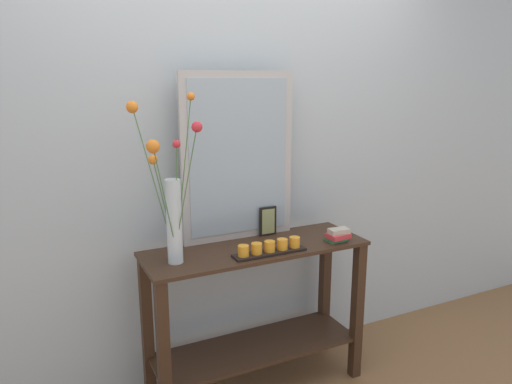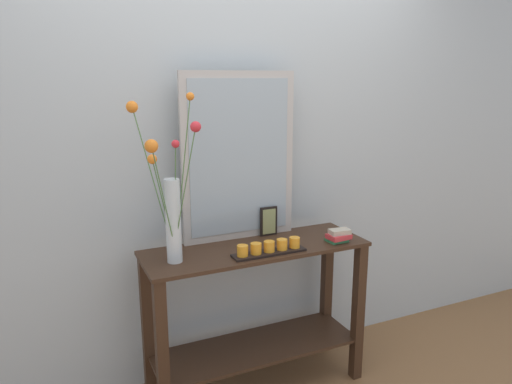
% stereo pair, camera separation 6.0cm
% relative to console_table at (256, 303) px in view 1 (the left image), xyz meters
% --- Properties ---
extents(wall_back, '(6.40, 0.08, 2.70)m').
position_rel_console_table_xyz_m(wall_back, '(0.00, 0.32, 0.83)').
color(wall_back, '#B2BCC1').
rests_on(wall_back, ground).
extents(console_table, '(1.21, 0.41, 0.84)m').
position_rel_console_table_xyz_m(console_table, '(0.00, 0.00, 0.00)').
color(console_table, '#382316').
rests_on(console_table, ground).
extents(mirror_leaning, '(0.65, 0.03, 0.92)m').
position_rel_console_table_xyz_m(mirror_leaning, '(-0.02, 0.17, 0.79)').
color(mirror_leaning, '#B7B2AD').
rests_on(mirror_leaning, console_table).
extents(tall_vase_left, '(0.30, 0.28, 0.81)m').
position_rel_console_table_xyz_m(tall_vase_left, '(-0.46, -0.03, 0.64)').
color(tall_vase_left, silver).
rests_on(tall_vase_left, console_table).
extents(candle_tray, '(0.39, 0.09, 0.07)m').
position_rel_console_table_xyz_m(candle_tray, '(0.02, -0.12, 0.36)').
color(candle_tray, black).
rests_on(candle_tray, console_table).
extents(picture_frame_small, '(0.10, 0.01, 0.17)m').
position_rel_console_table_xyz_m(picture_frame_small, '(0.14, 0.14, 0.41)').
color(picture_frame_small, black).
rests_on(picture_frame_small, console_table).
extents(book_stack, '(0.13, 0.11, 0.07)m').
position_rel_console_table_xyz_m(book_stack, '(0.44, -0.12, 0.36)').
color(book_stack, '#388E56').
rests_on(book_stack, console_table).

